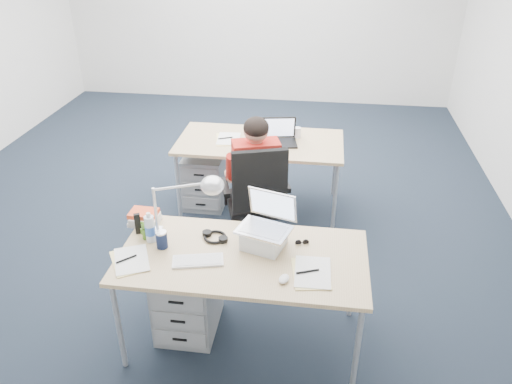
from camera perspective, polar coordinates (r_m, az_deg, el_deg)
floor at (r=5.18m, az=-5.00°, el=-1.74°), size 7.00×7.00×0.00m
room at (r=4.55m, az=-5.96°, el=17.12°), size 6.02×7.02×2.80m
desk_near at (r=3.27m, az=-1.53°, el=-7.89°), size 1.60×0.80×0.73m
desk_far at (r=4.88m, az=0.46°, el=5.37°), size 1.60×0.80×0.73m
office_chair at (r=4.34m, az=-0.03°, el=-3.56°), size 0.86×0.86×1.08m
seated_person at (r=4.32m, az=-0.30°, el=1.38°), size 0.51×0.73×1.25m
drawer_pedestal_near at (r=3.65m, az=-7.76°, el=-11.73°), size 0.40×0.50×0.55m
drawer_pedestal_far at (r=5.15m, az=-5.76°, el=1.54°), size 0.40×0.50×0.55m
silver_laptop at (r=3.22m, az=0.92°, el=-3.65°), size 0.40×0.35×0.35m
wireless_keyboard at (r=3.20m, az=-6.65°, el=-7.79°), size 0.34×0.20×0.02m
computer_mouse at (r=3.03m, az=3.21°, el=-9.89°), size 0.08×0.10×0.03m
headphones at (r=3.40m, az=-4.71°, el=-5.06°), size 0.25×0.22×0.03m
can_koozie at (r=3.33m, az=-10.73°, el=-5.34°), size 0.09×0.09×0.12m
water_bottle at (r=3.38m, az=-12.04°, el=-3.95°), size 0.07×0.07×0.22m
bear_figurine at (r=3.44m, az=-12.54°, el=-4.26°), size 0.07×0.06×0.13m
book_stack at (r=3.62m, az=-12.64°, el=-2.85°), size 0.25×0.22×0.09m
cordless_phone at (r=3.50m, az=-13.37°, el=-3.53°), size 0.05×0.04×0.15m
papers_left at (r=3.28m, az=-14.26°, el=-7.61°), size 0.32×0.35×0.01m
papers_right at (r=3.10m, az=6.29°, el=-9.20°), size 0.24×0.33×0.01m
sunglasses at (r=3.35m, az=5.28°, el=-5.76°), size 0.10×0.07×0.02m
desk_lamp at (r=3.30m, az=-9.00°, el=-1.59°), size 0.46×0.22×0.50m
dark_laptop at (r=4.74m, az=2.62°, el=6.89°), size 0.40×0.39×0.25m
far_cup at (r=4.94m, az=4.75°, el=6.79°), size 0.09×0.09×0.10m
far_papers at (r=4.89m, az=-3.28°, el=6.04°), size 0.25×0.33×0.01m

